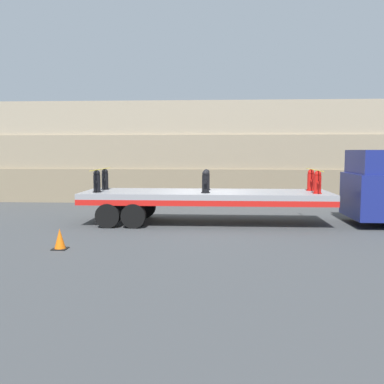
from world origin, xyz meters
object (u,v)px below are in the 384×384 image
(fire_hydrant_red_near_2, at_px, (318,183))
(fire_hydrant_red_far_2, at_px, (311,180))
(fire_hydrant_black_near_1, at_px, (206,182))
(fire_hydrant_black_far_1, at_px, (206,180))
(fire_hydrant_black_far_0, at_px, (105,179))
(traffic_cone, at_px, (60,239))
(fire_hydrant_black_near_0, at_px, (97,182))
(flatbed_trailer, at_px, (194,197))

(fire_hydrant_red_near_2, height_order, fire_hydrant_red_far_2, same)
(fire_hydrant_black_near_1, relative_size, fire_hydrant_black_far_1, 1.00)
(fire_hydrant_black_far_0, relative_size, fire_hydrant_black_far_1, 1.00)
(traffic_cone, bearing_deg, fire_hydrant_red_near_2, 26.63)
(fire_hydrant_black_near_0, relative_size, fire_hydrant_red_far_2, 1.00)
(fire_hydrant_black_far_1, distance_m, fire_hydrant_red_near_2, 4.13)
(fire_hydrant_black_far_1, xyz_separation_m, fire_hydrant_red_far_2, (3.98, 0.00, 0.00))
(flatbed_trailer, xyz_separation_m, fire_hydrant_red_far_2, (4.43, 0.56, 0.61))
(fire_hydrant_black_near_0, relative_size, fire_hydrant_red_near_2, 1.00)
(fire_hydrant_black_near_1, xyz_separation_m, fire_hydrant_red_near_2, (3.98, 0.00, 0.00))
(fire_hydrant_red_near_2, distance_m, fire_hydrant_red_far_2, 1.12)
(fire_hydrant_black_near_0, xyz_separation_m, fire_hydrant_red_near_2, (7.96, 0.00, 0.00))
(fire_hydrant_red_far_2, xyz_separation_m, traffic_cone, (-7.90, -5.08, -1.31))
(fire_hydrant_black_far_1, bearing_deg, fire_hydrant_black_near_1, -90.00)
(fire_hydrant_black_near_0, height_order, fire_hydrant_red_near_2, same)
(flatbed_trailer, distance_m, traffic_cone, 5.74)
(fire_hydrant_black_near_0, xyz_separation_m, fire_hydrant_black_far_1, (3.98, 1.12, 0.00))
(fire_hydrant_black_far_1, height_order, fire_hydrant_red_near_2, same)
(fire_hydrant_black_far_1, bearing_deg, fire_hydrant_red_far_2, 0.00)
(fire_hydrant_black_far_1, xyz_separation_m, fire_hydrant_red_near_2, (3.98, -1.12, 0.00))
(fire_hydrant_black_near_1, relative_size, fire_hydrant_red_near_2, 1.00)
(fire_hydrant_red_near_2, relative_size, fire_hydrant_red_far_2, 1.00)
(fire_hydrant_red_far_2, bearing_deg, fire_hydrant_red_near_2, -90.00)
(fire_hydrant_black_far_0, height_order, fire_hydrant_red_near_2, same)
(fire_hydrant_black_near_1, relative_size, traffic_cone, 1.41)
(fire_hydrant_red_near_2, bearing_deg, fire_hydrant_black_far_0, 171.97)
(fire_hydrant_black_far_0, xyz_separation_m, fire_hydrant_black_near_1, (3.98, -1.12, 0.00))
(fire_hydrant_black_near_1, bearing_deg, flatbed_trailer, 129.11)
(flatbed_trailer, relative_size, fire_hydrant_red_near_2, 11.24)
(flatbed_trailer, bearing_deg, traffic_cone, -127.44)
(fire_hydrant_black_near_1, distance_m, fire_hydrant_black_far_1, 1.12)
(fire_hydrant_black_far_0, distance_m, fire_hydrant_black_far_1, 3.98)
(flatbed_trailer, bearing_deg, fire_hydrant_black_far_1, 50.89)
(flatbed_trailer, relative_size, fire_hydrant_red_far_2, 11.24)
(fire_hydrant_black_far_1, bearing_deg, fire_hydrant_red_near_2, -15.76)
(fire_hydrant_black_near_0, height_order, fire_hydrant_red_far_2, same)
(fire_hydrant_black_near_0, distance_m, fire_hydrant_red_near_2, 7.96)
(fire_hydrant_black_near_0, distance_m, fire_hydrant_red_far_2, 8.04)
(flatbed_trailer, bearing_deg, fire_hydrant_red_near_2, -7.22)
(fire_hydrant_black_near_0, xyz_separation_m, fire_hydrant_red_far_2, (7.96, 1.12, 0.00))
(flatbed_trailer, distance_m, fire_hydrant_black_near_0, 3.62)
(flatbed_trailer, height_order, fire_hydrant_black_far_1, fire_hydrant_black_far_1)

